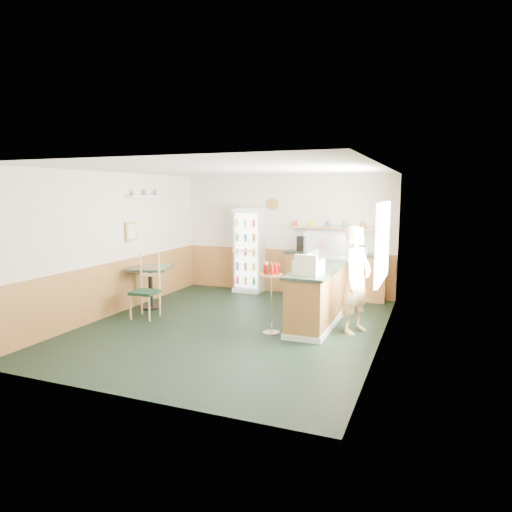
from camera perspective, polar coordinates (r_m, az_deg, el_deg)
The scene contains 13 objects.
ground at distance 8.09m, azimuth -2.92°, elevation -8.73°, with size 6.00×6.00×0.00m, color black.
room_envelope at distance 8.55m, azimuth -2.35°, elevation 2.60°, with size 5.04×6.02×2.72m.
service_counter at distance 8.54m, azimuth 8.39°, elevation -4.71°, with size 0.68×3.01×1.01m.
back_counter at distance 10.21m, azimuth 9.75°, elevation -2.17°, with size 2.24×0.42×1.69m.
drinks_fridge at distance 10.68m, azimuth -0.84°, elevation 0.76°, with size 0.65×0.54×1.97m.
display_case at distance 8.94m, azimuth 9.33°, elevation 1.20°, with size 0.97×0.51×0.55m.
cash_register at distance 7.40m, azimuth 6.60°, elevation -1.39°, with size 0.40×0.43×0.23m, color beige.
shopkeeper at distance 7.70m, azimuth 12.43°, elevation -2.94°, with size 0.59×0.43×1.78m, color tan.
condiment_stand at distance 7.49m, azimuth 1.92°, elevation -3.74°, with size 0.37×0.37×1.16m.
newspaper_rack at distance 8.88m, azimuth 6.65°, elevation -2.65°, with size 0.09×0.47×0.94m.
cafe_table at distance 9.39m, azimuth -13.06°, elevation -2.85°, with size 0.97×0.97×0.84m.
cafe_chair at distance 8.77m, azimuth -13.38°, elevation -3.35°, with size 0.49×0.49×1.22m.
dog_doorstop at distance 8.38m, azimuth 4.21°, elevation -7.32°, with size 0.20×0.26×0.24m.
Camera 1 is at (3.23, -7.05, 2.33)m, focal length 32.00 mm.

